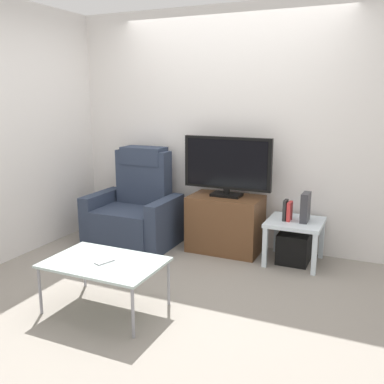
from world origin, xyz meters
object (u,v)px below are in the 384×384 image
at_px(tv_stand, 225,223).
at_px(recliner_armchair, 136,211).
at_px(side_table, 295,227).
at_px(subwoofer_box, 294,248).
at_px(book_middle, 290,211).
at_px(book_leftmost, 285,210).
at_px(television, 227,165).
at_px(cell_phone, 104,261).
at_px(game_console, 305,207).
at_px(coffee_table, 105,264).

bearing_deg(tv_stand, recliner_armchair, -171.23).
relative_size(side_table, subwoofer_box, 1.75).
distance_m(side_table, book_middle, 0.17).
bearing_deg(book_leftmost, television, 172.67).
xyz_separation_m(book_leftmost, cell_phone, (-1.05, -1.59, -0.14)).
height_order(subwoofer_box, book_middle, book_middle).
distance_m(book_middle, cell_phone, 1.94).
bearing_deg(cell_phone, tv_stand, 96.66).
relative_size(television, subwoofer_box, 3.12).
bearing_deg(subwoofer_box, game_console, 6.34).
distance_m(game_console, cell_phone, 2.05).
xyz_separation_m(recliner_armchair, subwoofer_box, (1.79, 0.11, -0.22)).
height_order(book_middle, game_console, game_console).
bearing_deg(side_table, coffee_table, -125.95).
relative_size(tv_stand, television, 0.80).
bearing_deg(side_table, tv_stand, 176.55).
relative_size(television, cell_phone, 6.41).
xyz_separation_m(tv_stand, cell_phone, (-0.40, -1.66, 0.10)).
xyz_separation_m(television, side_table, (0.76, -0.06, -0.57)).
xyz_separation_m(game_console, coffee_table, (-1.25, -1.61, -0.21)).
height_order(television, coffee_table, television).
distance_m(side_table, book_leftmost, 0.20).
distance_m(recliner_armchair, game_console, 1.90).
bearing_deg(tv_stand, cell_phone, -103.40).
height_order(television, book_leftmost, television).
bearing_deg(cell_phone, book_leftmost, 76.65).
bearing_deg(television, tv_stand, -90.00).
height_order(recliner_armchair, coffee_table, recliner_armchair).
bearing_deg(game_console, side_table, -173.66).
bearing_deg(coffee_table, book_middle, 55.08).
bearing_deg(subwoofer_box, recliner_armchair, -176.35).
height_order(tv_stand, recliner_armchair, recliner_armchair).
bearing_deg(tv_stand, television, 90.00).
bearing_deg(recliner_armchair, tv_stand, -0.66).
bearing_deg(cell_phone, coffee_table, 147.75).
bearing_deg(coffee_table, television, 76.33).
xyz_separation_m(tv_stand, recliner_armchair, (-1.04, -0.16, 0.07)).
xyz_separation_m(recliner_armchair, side_table, (1.79, 0.11, 0.00)).
distance_m(recliner_armchair, subwoofer_box, 1.81).
relative_size(recliner_armchair, subwoofer_box, 3.50).
xyz_separation_m(tv_stand, coffee_table, (-0.40, -1.65, 0.07)).
bearing_deg(recliner_armchair, subwoofer_box, -5.77).
xyz_separation_m(recliner_armchair, book_middle, (1.74, 0.09, 0.16)).
bearing_deg(book_middle, side_table, 19.31).
xyz_separation_m(recliner_armchair, game_console, (1.88, 0.12, 0.21)).
bearing_deg(recliner_armchair, book_leftmost, -6.23).
height_order(recliner_armchair, side_table, recliner_armchair).
bearing_deg(subwoofer_box, tv_stand, 176.55).
bearing_deg(recliner_armchair, coffee_table, -76.35).
bearing_deg(television, game_console, -3.67).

